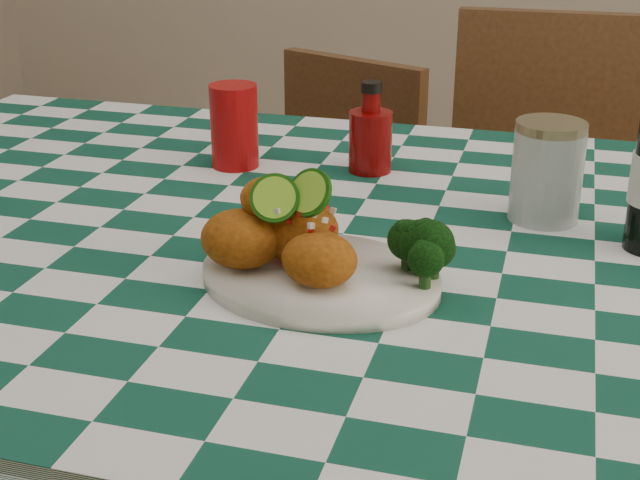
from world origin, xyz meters
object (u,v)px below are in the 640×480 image
(wooden_chair_left, at_px, (307,251))
(wooden_chair_right, at_px, (539,256))
(plate, at_px, (320,278))
(red_tumbler, at_px, (234,126))
(fried_chicken_pile, at_px, (298,223))
(mason_jar, at_px, (547,171))
(ketchup_bottle, at_px, (371,127))

(wooden_chair_left, relative_size, wooden_chair_right, 0.87)
(plate, relative_size, wooden_chair_left, 0.33)
(red_tumbler, bearing_deg, wooden_chair_left, 94.95)
(fried_chicken_pile, relative_size, mason_jar, 1.30)
(red_tumbler, bearing_deg, ketchup_bottle, 9.12)
(fried_chicken_pile, xyz_separation_m, ketchup_bottle, (-0.01, 0.40, -0.00))
(plate, xyz_separation_m, fried_chicken_pile, (-0.03, 0.00, 0.06))
(ketchup_bottle, xyz_separation_m, wooden_chair_right, (0.26, 0.48, -0.39))
(fried_chicken_pile, height_order, wooden_chair_right, wooden_chair_right)
(mason_jar, xyz_separation_m, wooden_chair_right, (-0.01, 0.61, -0.38))
(fried_chicken_pile, distance_m, ketchup_bottle, 0.40)
(ketchup_bottle, relative_size, wooden_chair_left, 0.17)
(ketchup_bottle, distance_m, wooden_chair_right, 0.67)
(fried_chicken_pile, height_order, ketchup_bottle, ketchup_bottle)
(plate, xyz_separation_m, wooden_chair_right, (0.22, 0.88, -0.33))
(wooden_chair_left, bearing_deg, mason_jar, -28.49)
(ketchup_bottle, xyz_separation_m, wooden_chair_left, (-0.25, 0.50, -0.45))
(plate, bearing_deg, red_tumbler, 123.06)
(ketchup_bottle, distance_m, wooden_chair_left, 0.72)
(fried_chicken_pile, xyz_separation_m, wooden_chair_left, (-0.26, 0.90, -0.45))
(red_tumbler, distance_m, wooden_chair_right, 0.79)
(mason_jar, relative_size, wooden_chair_right, 0.14)
(ketchup_bottle, relative_size, wooden_chair_right, 0.15)
(ketchup_bottle, bearing_deg, red_tumbler, -170.88)
(red_tumbler, distance_m, ketchup_bottle, 0.21)
(fried_chicken_pile, xyz_separation_m, mason_jar, (0.25, 0.27, -0.01))
(plate, xyz_separation_m, ketchup_bottle, (-0.03, 0.40, 0.06))
(mason_jar, height_order, wooden_chair_right, wooden_chair_right)
(wooden_chair_right, bearing_deg, fried_chicken_pile, -106.94)
(plate, bearing_deg, fried_chicken_pile, 180.00)
(ketchup_bottle, bearing_deg, wooden_chair_left, 116.69)
(plate, height_order, wooden_chair_left, wooden_chair_left)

